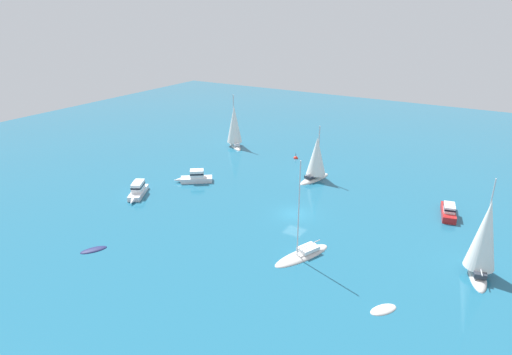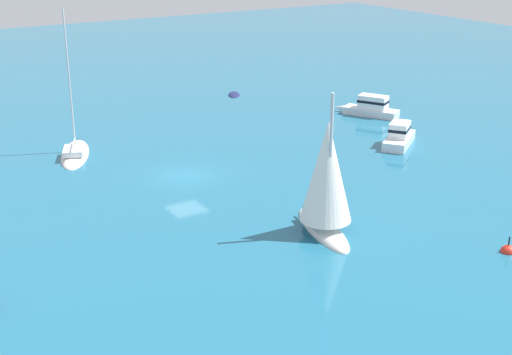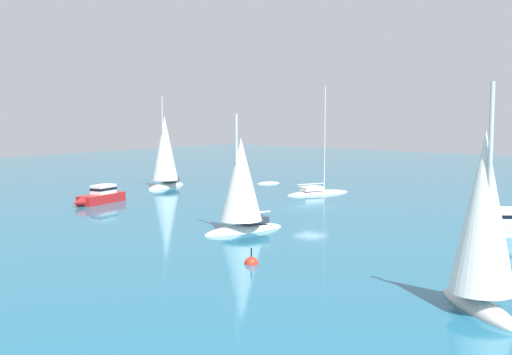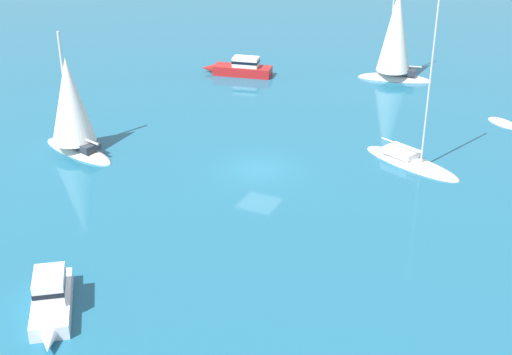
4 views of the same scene
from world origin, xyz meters
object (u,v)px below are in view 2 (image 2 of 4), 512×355
at_px(yacht, 75,153).
at_px(ketch, 326,183).
at_px(dinghy, 234,95).
at_px(channel_buoy, 508,252).
at_px(cabin_cruiser, 400,136).
at_px(cabin_cruiser_1, 370,107).

bearing_deg(yacht, ketch, -137.60).
distance_m(dinghy, channel_buoy, 39.91).
distance_m(cabin_cruiser, ketch, 18.59).
distance_m(ketch, channel_buoy, 10.57).
xyz_separation_m(dinghy, yacht, (-10.71, 20.24, 0.14)).
relative_size(cabin_cruiser, ketch, 0.62).
height_order(yacht, channel_buoy, yacht).
height_order(ketch, yacht, yacht).
height_order(dinghy, ketch, ketch).
xyz_separation_m(cabin_cruiser, ketch, (-10.41, 15.24, 2.28)).
xyz_separation_m(dinghy, channel_buoy, (-39.54, 5.43, 0.00)).
bearing_deg(yacht, channel_buoy, -130.57).
distance_m(dinghy, cabin_cruiser_1, 15.13).
relative_size(cabin_cruiser_1, yacht, 0.53).
xyz_separation_m(cabin_cruiser, channel_buoy, (-17.79, 8.30, -0.73)).
bearing_deg(yacht, cabin_cruiser, -93.28).
bearing_deg(dinghy, channel_buoy, 21.86).
bearing_deg(dinghy, cabin_cruiser, 37.20).
distance_m(cabin_cruiser, channel_buoy, 19.65).
xyz_separation_m(cabin_cruiser, cabin_cruiser_1, (8.21, -3.86, 0.03)).
xyz_separation_m(dinghy, cabin_cruiser_1, (-13.53, -6.73, 0.77)).
height_order(cabin_cruiser, ketch, ketch).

